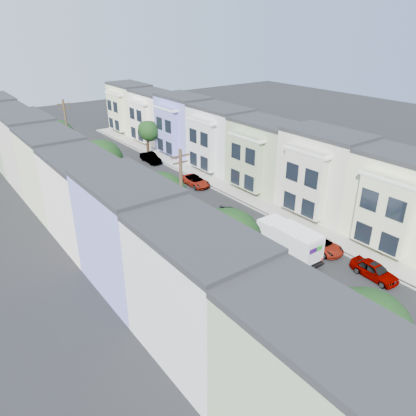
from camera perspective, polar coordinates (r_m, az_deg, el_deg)
The scene contains 27 objects.
ground at distance 36.93m, azimuth 6.50°, elevation -6.03°, with size 160.00×160.00×0.00m, color black.
road_slab at distance 47.64m, azimuth -5.81°, elevation 1.45°, with size 12.00×70.00×0.02m, color black.
curb_left at distance 45.12m, azimuth -12.37°, elevation -0.33°, with size 0.30×70.00×0.15m, color gray.
curb_right at distance 50.71m, azimuth 0.03°, elevation 3.16°, with size 0.30×70.00×0.15m, color gray.
sidewalk_left at distance 44.67m, azimuth -13.87°, elevation -0.76°, with size 2.60×70.00×0.15m, color gray.
sidewalk_right at distance 51.45m, azimuth 1.19°, elevation 3.48°, with size 2.60×70.00×0.15m, color gray.
centerline at distance 47.64m, azimuth -5.81°, elevation 1.44°, with size 0.12×70.00×0.01m, color gold.
townhouse_row_left at distance 43.60m, azimuth -18.40°, elevation -2.13°, with size 5.00×70.00×8.50m, color #9DAF82.
townhouse_row_right at distance 53.74m, azimuth 4.40°, elevation 4.29°, with size 5.00×70.00×8.50m, color #9DAF82.
tree_a at distance 22.88m, azimuth 21.14°, elevation -16.23°, with size 4.68×4.68×6.85m.
tree_b at distance 28.41m, azimuth 2.78°, elevation -4.75°, with size 4.70×4.70×7.23m.
tree_c at distance 35.09m, azimuth -6.64°, elevation 1.21°, with size 4.70×4.70×7.25m.
tree_d at distance 45.85m, azimuth -14.81°, elevation 6.34°, with size 4.70×4.70×7.28m.
tree_e at distance 59.20m, azimuth -20.38°, elevation 9.39°, with size 4.46×4.46×6.80m.
tree_far_r at distance 63.14m, azimuth -8.33°, elevation 10.61°, with size 3.10×3.10×5.11m.
utility_pole_near at distance 32.42m, azimuth -3.69°, elevation -0.23°, with size 1.60×0.26×10.00m.
utility_pole_far at distance 54.87m, azimuth -19.01°, elevation 9.10°, with size 1.60×0.26×10.00m.
fedex_truck at distance 35.94m, azimuth 11.35°, elevation -4.41°, with size 2.29×5.93×2.85m.
lead_sedan at distance 41.08m, azimuth 3.46°, elevation -1.40°, with size 1.50×4.24×1.41m, color black.
parked_left_a at distance 26.33m, azimuth 21.68°, elevation -21.15°, with size 1.45×4.12×1.37m, color black.
parked_left_b at distance 28.48m, azimuth 12.05°, elevation -15.40°, with size 2.08×4.95×1.48m, color black.
parked_left_c at distance 33.79m, azimuth 0.44°, elevation -7.58°, with size 2.09×4.97×1.49m, color #B0B1BC.
parked_left_d at distance 43.01m, azimuth -9.48°, elevation -0.46°, with size 1.48×4.20×1.40m, color #3A0B17.
parked_right_a at distance 35.46m, azimuth 22.37°, elevation -8.13°, with size 1.59×4.16×1.35m, color #3A4045.
parked_right_b at distance 37.92m, azimuth 15.57°, elevation -4.92°, with size 2.03×4.40×1.22m, color silver.
parked_right_c at distance 50.72m, azimuth -1.76°, elevation 3.81°, with size 2.04×4.42×1.23m, color black.
parked_right_d at distance 59.81m, azimuth -8.07°, elevation 6.99°, with size 1.47×4.17×1.39m, color #0B1A3A.
Camera 1 is at (-22.14, -22.70, 18.94)m, focal length 35.00 mm.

